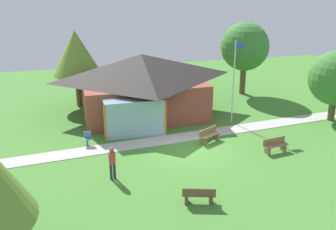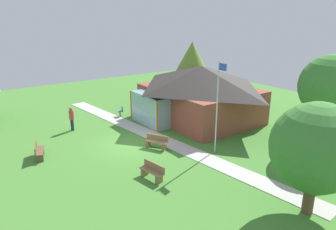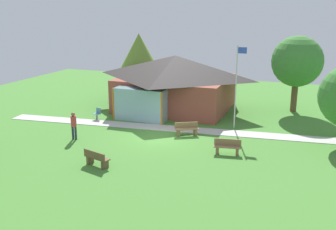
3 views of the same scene
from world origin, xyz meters
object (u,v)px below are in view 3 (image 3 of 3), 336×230
(flagpole, at_px, (237,83))
(bench_mid_right, at_px, (227,147))
(tree_behind_pavilion_left, at_px, (139,53))
(tree_behind_pavilion_right, at_px, (297,62))
(pavilion, at_px, (174,82))
(bench_front_center, at_px, (96,159))
(patio_chair_west, at_px, (97,114))
(bench_rear_near_path, at_px, (187,129))
(visitor_strolling_lawn, at_px, (74,124))

(flagpole, bearing_deg, bench_mid_right, -83.19)
(tree_behind_pavilion_left, height_order, tree_behind_pavilion_right, tree_behind_pavilion_right)
(pavilion, distance_m, tree_behind_pavilion_right, 9.55)
(bench_front_center, bearing_deg, pavilion, 107.46)
(flagpole, xyz_separation_m, patio_chair_west, (-9.80, -1.42, -2.68))
(bench_front_center, height_order, patio_chair_west, patio_chair_west)
(bench_rear_near_path, bearing_deg, visitor_strolling_lawn, -2.58)
(tree_behind_pavilion_right, bearing_deg, flagpole, -119.35)
(bench_mid_right, distance_m, visitor_strolling_lawn, 9.48)
(bench_mid_right, relative_size, bench_rear_near_path, 1.02)
(bench_mid_right, bearing_deg, pavilion, -63.06)
(visitor_strolling_lawn, bearing_deg, patio_chair_west, -90.49)
(bench_front_center, relative_size, visitor_strolling_lawn, 0.90)
(bench_rear_near_path, xyz_separation_m, tree_behind_pavilion_right, (5.98, 8.72, 3.52))
(flagpole, distance_m, patio_chair_west, 10.26)
(bench_mid_right, bearing_deg, visitor_strolling_lawn, -4.30)
(bench_rear_near_path, relative_size, tree_behind_pavilion_right, 0.26)
(pavilion, distance_m, flagpole, 6.57)
(bench_mid_right, xyz_separation_m, patio_chair_west, (-10.40, 3.55, 0.01))
(pavilion, bearing_deg, bench_front_center, -88.91)
(pavilion, distance_m, visitor_strolling_lawn, 9.84)
(pavilion, distance_m, tree_behind_pavilion_left, 5.45)
(visitor_strolling_lawn, bearing_deg, bench_front_center, 124.36)
(flagpole, xyz_separation_m, tree_behind_pavilion_right, (3.42, 6.08, 0.82))
(bench_rear_near_path, bearing_deg, bench_front_center, 36.83)
(patio_chair_west, bearing_deg, bench_mid_right, 175.20)
(pavilion, height_order, visitor_strolling_lawn, pavilion)
(visitor_strolling_lawn, xyz_separation_m, tree_behind_pavilion_right, (12.25, 11.93, 2.90))
(tree_behind_pavilion_left, bearing_deg, bench_mid_right, -46.78)
(bench_rear_near_path, bearing_deg, tree_behind_pavilion_left, -79.99)
(visitor_strolling_lawn, height_order, tree_behind_pavilion_right, tree_behind_pavilion_right)
(bench_rear_near_path, height_order, tree_behind_pavilion_right, tree_behind_pavilion_right)
(bench_front_center, distance_m, tree_behind_pavilion_right, 17.85)
(tree_behind_pavilion_left, bearing_deg, bench_front_center, -73.43)
(tree_behind_pavilion_left, bearing_deg, patio_chair_west, -89.38)
(pavilion, xyz_separation_m, bench_mid_right, (6.18, -8.34, -1.84))
(bench_front_center, height_order, bench_rear_near_path, same)
(pavilion, xyz_separation_m, visitor_strolling_lawn, (-3.24, -9.21, -1.22))
(bench_mid_right, height_order, visitor_strolling_lawn, visitor_strolling_lawn)
(bench_front_center, relative_size, tree_behind_pavilion_right, 0.27)
(flagpole, distance_m, tree_behind_pavilion_right, 7.03)
(flagpole, xyz_separation_m, bench_rear_near_path, (-2.56, -2.64, -2.69))
(bench_rear_near_path, bearing_deg, tree_behind_pavilion_right, -154.17)
(visitor_strolling_lawn, bearing_deg, pavilion, -122.30)
(bench_front_center, bearing_deg, tree_behind_pavilion_left, 122.94)
(patio_chair_west, height_order, tree_behind_pavilion_left, tree_behind_pavilion_left)
(flagpole, height_order, tree_behind_pavilion_left, tree_behind_pavilion_left)
(pavilion, height_order, bench_mid_right, pavilion)
(bench_front_center, height_order, tree_behind_pavilion_left, tree_behind_pavilion_left)
(pavilion, bearing_deg, flagpole, -31.05)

